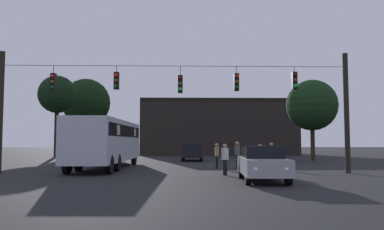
% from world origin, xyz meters
% --- Properties ---
extents(ground_plane, '(168.00, 168.00, 0.00)m').
position_xyz_m(ground_plane, '(0.00, 24.50, 0.00)').
color(ground_plane, black).
rests_on(ground_plane, ground).
extents(overhead_signal_span, '(18.98, 0.44, 6.57)m').
position_xyz_m(overhead_signal_span, '(0.02, 16.21, 3.85)').
color(overhead_signal_span, black).
rests_on(overhead_signal_span, ground).
extents(city_bus, '(2.84, 11.07, 3.00)m').
position_xyz_m(city_bus, '(-4.42, 20.07, 1.87)').
color(city_bus, '#B7BCC6').
rests_on(city_bus, ground).
extents(car_near_right, '(2.05, 4.42, 1.52)m').
position_xyz_m(car_near_right, '(3.85, 12.24, 0.80)').
color(car_near_right, '#99999E').
rests_on(car_near_right, ground).
extents(car_far_left, '(1.93, 4.38, 1.52)m').
position_xyz_m(car_far_left, '(1.24, 29.61, 0.80)').
color(car_far_left, black).
rests_on(car_far_left, ground).
extents(pedestrian_crossing_left, '(0.25, 0.37, 1.59)m').
position_xyz_m(pedestrian_crossing_left, '(2.56, 19.87, 0.89)').
color(pedestrian_crossing_left, black).
rests_on(pedestrian_crossing_left, ground).
extents(pedestrian_crossing_center, '(0.33, 0.41, 1.59)m').
position_xyz_m(pedestrian_crossing_center, '(2.54, 15.09, 0.89)').
color(pedestrian_crossing_center, black).
rests_on(pedestrian_crossing_center, ground).
extents(pedestrian_crossing_right, '(0.35, 0.42, 1.64)m').
position_xyz_m(pedestrian_crossing_right, '(6.01, 19.66, 0.92)').
color(pedestrian_crossing_right, black).
rests_on(pedestrian_crossing_right, ground).
extents(pedestrian_near_bus, '(0.25, 0.37, 1.56)m').
position_xyz_m(pedestrian_near_bus, '(4.57, 16.16, 0.87)').
color(pedestrian_near_bus, black).
rests_on(pedestrian_near_bus, ground).
extents(pedestrian_trailing, '(0.36, 0.42, 1.71)m').
position_xyz_m(pedestrian_trailing, '(3.79, 19.29, 0.97)').
color(pedestrian_trailing, black).
rests_on(pedestrian_trailing, ground).
extents(corner_building, '(19.54, 11.97, 7.01)m').
position_xyz_m(corner_building, '(5.00, 47.38, 3.51)').
color(corner_building, black).
rests_on(corner_building, ground).
extents(tree_left_silhouette, '(4.18, 4.18, 9.04)m').
position_xyz_m(tree_left_silhouette, '(-13.58, 38.02, 6.88)').
color(tree_left_silhouette, black).
rests_on(tree_left_silhouette, ground).
extents(tree_behind_building, '(6.26, 6.26, 9.99)m').
position_xyz_m(tree_behind_building, '(-12.36, 45.88, 6.84)').
color(tree_behind_building, '#2D2116').
rests_on(tree_behind_building, ground).
extents(tree_right_far, '(4.66, 4.66, 7.36)m').
position_xyz_m(tree_right_far, '(12.25, 30.07, 5.02)').
color(tree_right_far, '#2D2116').
rests_on(tree_right_far, ground).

